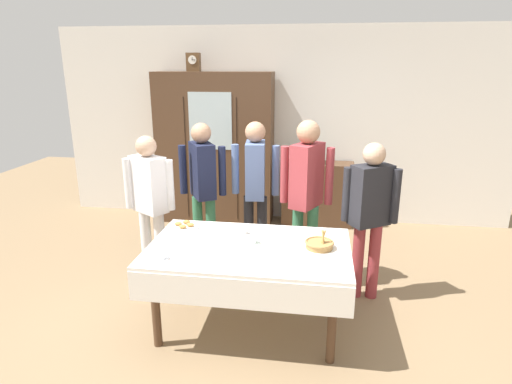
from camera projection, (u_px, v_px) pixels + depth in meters
ground_plane at (253, 313)px, 3.96m from camera, size 12.00×12.00×0.00m
back_wall at (281, 126)px, 6.08m from camera, size 6.40×0.10×2.70m
dining_table at (248, 259)px, 3.55m from camera, size 1.67×1.04×0.76m
wall_cabinet at (215, 149)px, 6.01m from camera, size 1.61×0.46×2.10m
mantel_clock at (193, 62)px, 5.71m from camera, size 0.18×0.11×0.24m
bookshelf_low at (317, 194)px, 6.03m from camera, size 0.97×0.35×0.89m
book_stack at (319, 159)px, 5.89m from camera, size 0.17×0.21×0.10m
tea_cup_front_edge at (242, 231)px, 3.80m from camera, size 0.13×0.13×0.06m
tea_cup_near_left at (252, 241)px, 3.60m from camera, size 0.13×0.13×0.06m
tea_cup_center at (161, 256)px, 3.31m from camera, size 0.13×0.13×0.06m
bread_basket at (319, 244)px, 3.51m from camera, size 0.24×0.24×0.16m
pastry_plate at (184, 226)px, 3.95m from camera, size 0.28×0.28×0.05m
spoon_near_left at (218, 234)px, 3.80m from camera, size 0.12×0.02×0.01m
spoon_back_edge at (294, 233)px, 3.82m from camera, size 0.12×0.02×0.01m
spoon_mid_right at (331, 267)px, 3.18m from camera, size 0.12×0.02×0.01m
person_near_right_end at (150, 195)px, 4.33m from camera, size 0.52×0.36×1.53m
person_by_cabinet at (203, 181)px, 4.68m from camera, size 0.52×0.41×1.61m
person_behind_table_right at (255, 180)px, 4.65m from camera, size 0.52×0.38×1.62m
person_beside_shelf at (370, 207)px, 3.98m from camera, size 0.52×0.36×1.53m
person_behind_table_left at (306, 187)px, 4.23m from camera, size 0.52×0.41×1.70m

